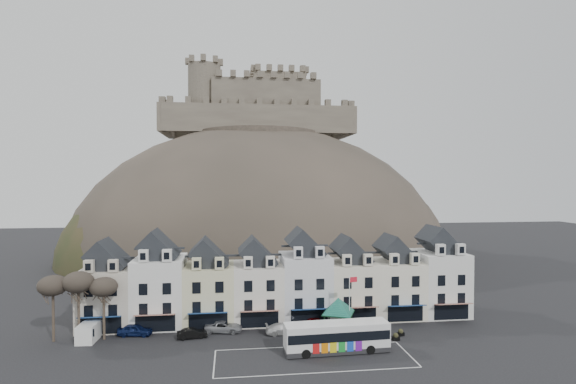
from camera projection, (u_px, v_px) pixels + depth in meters
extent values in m
plane|color=black|center=(298.00, 364.00, 48.72)|extent=(300.00, 300.00, 0.00)
cube|color=silver|center=(314.00, 358.00, 50.21)|extent=(22.00, 7.50, 0.01)
cube|color=beige|center=(109.00, 297.00, 61.49)|extent=(6.80, 8.00, 8.00)
cube|color=black|center=(109.00, 259.00, 61.35)|extent=(6.80, 5.76, 2.80)
cube|color=beige|center=(89.00, 266.00, 57.60)|extent=(1.20, 0.80, 1.60)
cube|color=beige|center=(113.00, 266.00, 57.98)|extent=(1.20, 0.80, 1.60)
cube|color=black|center=(101.00, 326.00, 57.57)|extent=(5.10, 0.06, 2.20)
cube|color=navy|center=(99.00, 317.00, 56.87)|extent=(5.10, 1.29, 0.43)
cube|color=white|center=(160.00, 291.00, 62.33)|extent=(6.80, 8.00, 9.20)
cube|color=black|center=(160.00, 249.00, 62.17)|extent=(6.80, 5.76, 2.80)
cube|color=white|center=(143.00, 256.00, 58.42)|extent=(1.20, 0.80, 1.60)
cube|color=white|center=(167.00, 255.00, 58.80)|extent=(1.20, 0.80, 1.60)
cube|color=black|center=(155.00, 323.00, 58.42)|extent=(5.10, 0.06, 2.20)
cube|color=maroon|center=(154.00, 315.00, 57.72)|extent=(5.10, 1.29, 0.43)
cube|color=beige|center=(210.00, 293.00, 63.20)|extent=(6.80, 8.00, 8.00)
cube|color=black|center=(209.00, 257.00, 63.06)|extent=(6.80, 5.76, 2.80)
cube|color=beige|center=(197.00, 264.00, 59.31)|extent=(1.20, 0.80, 1.60)
cube|color=beige|center=(219.00, 263.00, 59.68)|extent=(1.20, 0.80, 1.60)
cube|color=black|center=(208.00, 321.00, 59.28)|extent=(5.10, 0.06, 2.20)
cube|color=navy|center=(208.00, 313.00, 58.58)|extent=(5.10, 1.29, 0.43)
cube|color=white|center=(258.00, 292.00, 64.05)|extent=(6.80, 8.00, 8.00)
cube|color=black|center=(258.00, 256.00, 63.91)|extent=(6.80, 5.76, 2.80)
cube|color=white|center=(248.00, 263.00, 60.16)|extent=(1.20, 0.80, 1.60)
cube|color=white|center=(270.00, 262.00, 60.54)|extent=(1.20, 0.80, 1.60)
cube|color=black|center=(260.00, 319.00, 60.13)|extent=(5.10, 0.06, 2.20)
cube|color=maroon|center=(260.00, 311.00, 59.43)|extent=(5.10, 1.29, 0.43)
cube|color=silver|center=(305.00, 286.00, 64.89)|extent=(6.80, 8.00, 9.20)
cube|color=black|center=(305.00, 246.00, 64.73)|extent=(6.80, 5.76, 2.80)
cube|color=silver|center=(298.00, 253.00, 60.98)|extent=(1.20, 0.80, 1.60)
cube|color=silver|center=(320.00, 252.00, 61.36)|extent=(1.20, 0.80, 1.60)
cube|color=black|center=(310.00, 317.00, 60.98)|extent=(5.10, 0.06, 2.20)
cube|color=navy|center=(310.00, 309.00, 60.28)|extent=(5.10, 1.29, 0.43)
cube|color=white|center=(350.00, 289.00, 65.76)|extent=(6.80, 8.00, 8.00)
cube|color=black|center=(351.00, 254.00, 65.62)|extent=(6.80, 5.76, 2.80)
cube|color=white|center=(347.00, 260.00, 61.87)|extent=(1.20, 0.80, 1.60)
cube|color=white|center=(368.00, 260.00, 62.24)|extent=(1.20, 0.80, 1.60)
cube|color=black|center=(358.00, 315.00, 61.84)|extent=(5.10, 0.06, 2.20)
cube|color=maroon|center=(360.00, 307.00, 61.14)|extent=(5.10, 1.29, 0.43)
cube|color=white|center=(395.00, 288.00, 66.61)|extent=(6.80, 8.00, 8.00)
cube|color=black|center=(395.00, 253.00, 66.47)|extent=(6.80, 5.76, 2.80)
cube|color=white|center=(394.00, 259.00, 62.72)|extent=(1.20, 0.80, 1.60)
cube|color=white|center=(415.00, 259.00, 63.10)|extent=(1.20, 0.80, 1.60)
cube|color=black|center=(405.00, 314.00, 62.69)|extent=(5.10, 0.06, 2.20)
cube|color=navy|center=(407.00, 306.00, 61.99)|extent=(5.10, 1.29, 0.43)
cube|color=white|center=(439.00, 282.00, 67.45)|extent=(6.80, 8.00, 9.20)
cube|color=black|center=(439.00, 244.00, 67.29)|extent=(6.80, 5.76, 2.80)
cube|color=white|center=(440.00, 250.00, 63.54)|extent=(1.20, 0.80, 1.60)
cube|color=white|center=(460.00, 249.00, 63.92)|extent=(1.20, 0.80, 1.60)
cube|color=black|center=(451.00, 312.00, 63.54)|extent=(5.10, 0.06, 2.20)
cube|color=maroon|center=(454.00, 304.00, 62.84)|extent=(5.10, 1.29, 0.43)
ellipsoid|color=#37312A|center=(259.00, 256.00, 118.14)|extent=(96.00, 76.00, 68.00)
ellipsoid|color=#29351A|center=(170.00, 262.00, 109.43)|extent=(52.00, 44.00, 42.00)
ellipsoid|color=#37312A|center=(344.00, 251.00, 125.12)|extent=(56.00, 48.00, 46.00)
ellipsoid|color=#29351A|center=(245.00, 266.00, 103.75)|extent=(40.00, 28.00, 28.00)
ellipsoid|color=#37312A|center=(303.00, 263.00, 107.50)|extent=(36.00, 28.00, 24.00)
cylinder|color=#37312A|center=(258.00, 138.00, 117.30)|extent=(30.00, 30.00, 3.00)
cube|color=brown|center=(259.00, 119.00, 113.21)|extent=(48.00, 2.20, 7.00)
cube|color=brown|center=(255.00, 128.00, 133.04)|extent=(48.00, 2.20, 7.00)
cube|color=brown|center=(168.00, 122.00, 120.11)|extent=(2.20, 22.00, 7.00)
cube|color=brown|center=(342.00, 125.00, 126.14)|extent=(2.20, 22.00, 7.00)
cube|color=brown|center=(264.00, 103.00, 123.22)|extent=(28.00, 18.00, 10.00)
cube|color=brown|center=(278.00, 100.00, 125.67)|extent=(14.00, 12.00, 13.00)
cylinder|color=brown|center=(204.00, 100.00, 117.25)|extent=(8.40, 8.40, 18.00)
cylinder|color=silver|center=(278.00, 67.00, 125.42)|extent=(0.16, 0.16, 5.00)
cylinder|color=#362F22|center=(53.00, 318.00, 55.42)|extent=(0.32, 0.32, 5.74)
ellipsoid|color=#383028|center=(53.00, 286.00, 55.30)|extent=(3.61, 3.61, 2.54)
cylinder|color=#362F22|center=(79.00, 316.00, 55.79)|extent=(0.32, 0.32, 6.02)
ellipsoid|color=#383028|center=(78.00, 282.00, 55.67)|extent=(3.78, 3.78, 2.67)
cylinder|color=#362F22|center=(104.00, 318.00, 56.17)|extent=(0.32, 0.32, 5.46)
ellipsoid|color=#383028|center=(104.00, 287.00, 56.07)|extent=(3.43, 3.43, 2.42)
cube|color=#262628|center=(337.00, 349.00, 52.14)|extent=(12.30, 3.35, 0.55)
cube|color=white|center=(337.00, 335.00, 52.10)|extent=(12.30, 3.29, 2.79)
cube|color=black|center=(337.00, 333.00, 52.09)|extent=(12.06, 3.37, 1.05)
cube|color=white|center=(337.00, 324.00, 52.06)|extent=(12.05, 3.17, 0.28)
cube|color=orange|center=(386.00, 323.00, 53.08)|extent=(0.12, 1.33, 0.31)
cylinder|color=black|center=(370.00, 350.00, 51.52)|extent=(1.08, 0.40, 1.06)
cylinder|color=black|center=(363.00, 342.00, 53.99)|extent=(1.08, 0.40, 1.06)
cylinder|color=black|center=(306.00, 354.00, 50.25)|extent=(1.08, 0.40, 1.06)
cylinder|color=black|center=(302.00, 346.00, 52.72)|extent=(1.08, 0.40, 1.06)
cube|color=black|center=(329.00, 319.00, 60.16)|extent=(0.22, 0.22, 2.70)
cube|color=black|center=(352.00, 321.00, 59.30)|extent=(0.22, 0.22, 2.70)
cube|color=black|center=(324.00, 326.00, 57.25)|extent=(0.22, 0.22, 2.70)
cube|color=black|center=(348.00, 328.00, 56.39)|extent=(0.22, 0.22, 2.70)
cube|color=black|center=(338.00, 313.00, 58.24)|extent=(4.89, 4.89, 0.13)
cone|color=#125149|center=(338.00, 305.00, 58.21)|extent=(6.81, 6.81, 2.02)
cube|color=black|center=(373.00, 341.00, 54.86)|extent=(1.28, 1.28, 0.48)
sphere|color=#BA0F0A|center=(373.00, 334.00, 54.84)|extent=(1.49, 1.49, 1.49)
cylinder|color=silver|center=(349.00, 305.00, 57.91)|extent=(0.12, 0.12, 7.69)
cube|color=red|center=(353.00, 280.00, 57.97)|extent=(1.05, 0.20, 0.67)
cube|color=white|center=(90.00, 331.00, 56.26)|extent=(2.32, 4.86, 2.17)
cube|color=black|center=(90.00, 327.00, 56.24)|extent=(1.97, 0.19, 0.93)
cube|color=black|center=(396.00, 338.00, 55.90)|extent=(0.94, 0.48, 0.47)
sphere|color=#29351A|center=(396.00, 335.00, 55.89)|extent=(0.66, 0.66, 0.66)
cube|color=black|center=(401.00, 334.00, 57.46)|extent=(1.01, 0.69, 0.46)
sphere|color=#29351A|center=(401.00, 331.00, 57.45)|extent=(0.64, 0.64, 0.64)
imported|color=#0E1A47|center=(135.00, 330.00, 57.54)|extent=(4.52, 2.26, 1.48)
imported|color=black|center=(192.00, 333.00, 56.61)|extent=(3.93, 1.92, 1.24)
imported|color=gray|center=(224.00, 327.00, 58.93)|extent=(5.10, 2.95, 1.36)
imported|color=silver|center=(284.00, 329.00, 58.17)|extent=(4.84, 2.17, 1.38)
imported|color=#520407|center=(316.00, 322.00, 60.84)|extent=(4.18, 2.88, 1.32)
imported|color=black|center=(362.00, 325.00, 59.38)|extent=(4.75, 2.99, 1.48)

